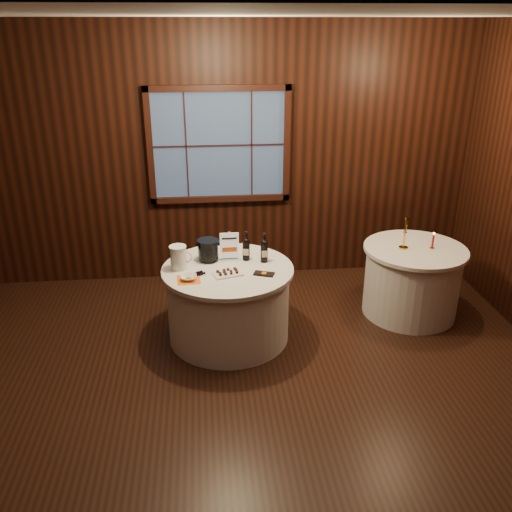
{
  "coord_description": "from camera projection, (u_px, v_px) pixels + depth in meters",
  "views": [
    {
      "loc": [
        -0.21,
        -3.76,
        2.97
      ],
      "look_at": [
        0.27,
        0.9,
        0.93
      ],
      "focal_mm": 38.0,
      "sensor_mm": 36.0,
      "label": 1
    }
  ],
  "objects": [
    {
      "name": "sign_stand",
      "position": [
        229.0,
        250.0,
        5.37
      ],
      "size": [
        0.19,
        0.09,
        0.3
      ],
      "rotation": [
        0.0,
        0.0,
        0.01
      ],
      "color": "silver",
      "rests_on": "main_table"
    },
    {
      "name": "grape_bunch",
      "position": [
        200.0,
        274.0,
        5.07
      ],
      "size": [
        0.16,
        0.08,
        0.04
      ],
      "rotation": [
        0.0,
        0.0,
        0.26
      ],
      "color": "black",
      "rests_on": "main_table"
    },
    {
      "name": "ice_bucket",
      "position": [
        208.0,
        250.0,
        5.35
      ],
      "size": [
        0.22,
        0.22,
        0.22
      ],
      "color": "black",
      "rests_on": "main_table"
    },
    {
      "name": "back_wall",
      "position": [
        219.0,
        154.0,
        6.28
      ],
      "size": [
        6.0,
        0.1,
        3.0
      ],
      "color": "black",
      "rests_on": "ground"
    },
    {
      "name": "port_bottle_left",
      "position": [
        246.0,
        248.0,
        5.36
      ],
      "size": [
        0.07,
        0.08,
        0.3
      ],
      "rotation": [
        0.0,
        0.0,
        -0.13
      ],
      "color": "black",
      "rests_on": "main_table"
    },
    {
      "name": "brass_candlestick",
      "position": [
        405.0,
        237.0,
        5.63
      ],
      "size": [
        0.1,
        0.1,
        0.35
      ],
      "color": "gold",
      "rests_on": "side_table"
    },
    {
      "name": "side_table",
      "position": [
        412.0,
        280.0,
        5.85
      ],
      "size": [
        1.08,
        1.08,
        0.77
      ],
      "color": "white",
      "rests_on": "ground"
    },
    {
      "name": "port_bottle_right",
      "position": [
        264.0,
        249.0,
        5.32
      ],
      "size": [
        0.07,
        0.08,
        0.3
      ],
      "rotation": [
        0.0,
        0.0,
        -0.04
      ],
      "color": "black",
      "rests_on": "main_table"
    },
    {
      "name": "main_table",
      "position": [
        228.0,
        303.0,
        5.39
      ],
      "size": [
        1.28,
        1.28,
        0.77
      ],
      "color": "white",
      "rests_on": "ground"
    },
    {
      "name": "ground",
      "position": [
        236.0,
        398.0,
        4.63
      ],
      "size": [
        6.0,
        6.0,
        0.0
      ],
      "primitive_type": "plane",
      "color": "black",
      "rests_on": "ground"
    },
    {
      "name": "cracker_bowl",
      "position": [
        189.0,
        278.0,
        4.98
      ],
      "size": [
        0.16,
        0.16,
        0.04
      ],
      "primitive_type": "imported",
      "rotation": [
        0.0,
        0.0,
        -0.05
      ],
      "color": "white",
      "rests_on": "orange_napkin"
    },
    {
      "name": "red_candle",
      "position": [
        433.0,
        242.0,
        5.64
      ],
      "size": [
        0.05,
        0.05,
        0.18
      ],
      "color": "gold",
      "rests_on": "side_table"
    },
    {
      "name": "chocolate_box",
      "position": [
        264.0,
        274.0,
        5.09
      ],
      "size": [
        0.21,
        0.16,
        0.02
      ],
      "primitive_type": "cube",
      "rotation": [
        0.0,
        0.0,
        -0.36
      ],
      "color": "black",
      "rests_on": "main_table"
    },
    {
      "name": "orange_napkin",
      "position": [
        189.0,
        280.0,
        4.99
      ],
      "size": [
        0.22,
        0.22,
        0.0
      ],
      "primitive_type": "cube",
      "rotation": [
        0.0,
        0.0,
        0.06
      ],
      "color": "orange",
      "rests_on": "main_table"
    },
    {
      "name": "glass_pitcher",
      "position": [
        178.0,
        257.0,
        5.17
      ],
      "size": [
        0.22,
        0.17,
        0.24
      ],
      "rotation": [
        0.0,
        0.0,
        -0.07
      ],
      "color": "white",
      "rests_on": "main_table"
    },
    {
      "name": "chocolate_plate",
      "position": [
        228.0,
        273.0,
        5.09
      ],
      "size": [
        0.31,
        0.25,
        0.04
      ],
      "rotation": [
        0.0,
        0.0,
        0.28
      ],
      "color": "white",
      "rests_on": "main_table"
    }
  ]
}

